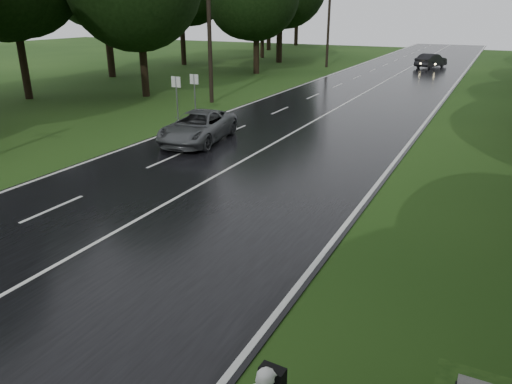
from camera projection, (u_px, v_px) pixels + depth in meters
ground at (73, 257)px, 12.52m from camera, size 160.00×160.00×0.00m
road at (325, 115)px, 29.21m from camera, size 12.00×140.00×0.04m
lane_center at (325, 115)px, 29.20m from camera, size 0.12×140.00×0.01m
grey_car at (198, 127)px, 23.07m from camera, size 3.13×5.48×1.44m
far_car at (431, 61)px, 52.75m from camera, size 3.04×4.81×1.50m
utility_pole_mid at (212, 102)px, 33.34m from camera, size 1.80×0.28×9.36m
utility_pole_far at (326, 67)px, 53.76m from camera, size 1.80×0.28×10.94m
road_sign_a at (178, 120)px, 27.93m from camera, size 0.60×0.10×2.51m
road_sign_b at (196, 115)px, 29.47m from camera, size 0.58×0.10×2.43m
tree_left_d at (146, 96)px, 35.72m from camera, size 8.38×8.38×13.09m
tree_left_e at (256, 73)px, 48.40m from camera, size 7.97×7.97×12.46m
tree_left_f at (279, 62)px, 58.53m from camera, size 9.73×9.73×15.20m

